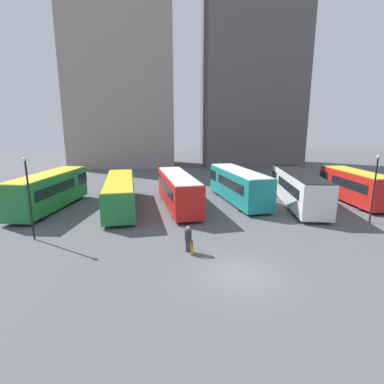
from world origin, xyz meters
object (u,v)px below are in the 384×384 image
bus_1 (120,192)px  lamp_post_1 (29,192)px  lamp_post_0 (375,183)px  suitcase (192,249)px  bus_5 (354,185)px  traveler (188,237)px  bus_0 (50,190)px  bus_3 (238,184)px  bus_2 (178,189)px  bus_4 (298,187)px

bus_1 → lamp_post_1: bearing=141.8°
lamp_post_0 → lamp_post_1: 25.44m
suitcase → bus_5: bearing=-51.0°
bus_1 → traveler: bus_1 is taller
bus_0 → bus_3: bus_0 is taller
suitcase → bus_1: bearing=33.8°
bus_3 → bus_5: (11.54, -1.22, -0.02)m
lamp_post_1 → bus_1: bearing=59.5°
bus_5 → lamp_post_0: size_ratio=1.71×
bus_2 → traveler: size_ratio=6.68×
bus_1 → bus_3: bus_3 is taller
bus_2 → bus_4: size_ratio=0.90×
bus_3 → bus_5: bearing=-105.4°
bus_0 → traveler: bearing=-122.0°
bus_1 → traveler: 12.17m
bus_3 → traveler: (-5.81, -12.15, -0.78)m
bus_1 → lamp_post_0: 21.68m
traveler → suitcase: bearing=-151.1°
bus_0 → bus_3: bearing=-76.0°
bus_0 → traveler: bus_0 is taller
bus_2 → suitcase: 11.09m
bus_0 → suitcase: bus_0 is taller
bus_2 → bus_5: 17.71m
traveler → bus_0: bearing=54.4°
bus_1 → bus_2: (5.46, -0.15, 0.18)m
bus_5 → suitcase: size_ratio=9.39×
bus_4 → suitcase: size_ratio=12.52×
bus_1 → lamp_post_0: size_ratio=2.33×
bus_3 → lamp_post_1: 18.81m
bus_2 → lamp_post_0: 16.46m
bus_3 → suitcase: size_ratio=11.27×
bus_5 → lamp_post_0: bearing=158.3°
bus_0 → bus_5: size_ratio=1.15×
bus_2 → suitcase: size_ratio=11.32×
bus_1 → traveler: bearing=-159.1°
bus_2 → suitcase: (0.57, -11.00, -1.35)m
bus_1 → bus_5: size_ratio=1.37×
traveler → bus_3: bearing=-20.2°
bus_5 → suitcase: bus_5 is taller
traveler → suitcase: traveler is taller
bus_4 → bus_5: bearing=-76.4°
bus_0 → traveler: (12.19, -10.57, -0.83)m
bus_2 → suitcase: bus_2 is taller
lamp_post_0 → lamp_post_1: (-25.38, -1.81, 0.12)m
bus_2 → suitcase: bearing=174.0°
lamp_post_0 → lamp_post_1: bearing=-175.9°
bus_4 → lamp_post_1: bearing=116.9°
bus_0 → bus_5: bus_0 is taller
bus_2 → bus_5: (17.70, 0.41, 0.04)m
bus_1 → lamp_post_1: lamp_post_1 is taller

